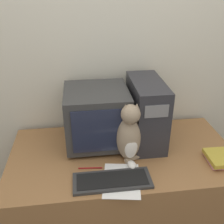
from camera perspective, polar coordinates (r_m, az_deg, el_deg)
wall_back at (r=1.98m, az=0.44°, el=10.51°), size 7.00×0.05×2.50m
desk at (r=2.04m, az=2.18°, el=-17.53°), size 1.51×0.78×0.77m
crt_monitor at (r=1.79m, az=-3.32°, el=-0.95°), size 0.42×0.42×0.40m
computer_tower at (r=1.82m, az=7.43°, el=-0.03°), size 0.21×0.46×0.45m
keyboard at (r=1.56m, az=0.05°, el=-14.68°), size 0.45×0.17×0.02m
cat at (r=1.64m, az=3.78°, el=-5.11°), size 0.25×0.23×0.41m
book_stack at (r=1.82m, az=22.21°, el=-9.35°), size 0.15×0.19×0.05m
pen at (r=1.66m, az=-4.74°, el=-12.06°), size 0.15×0.02×0.01m
paper_sheet at (r=1.58m, az=2.09°, el=-14.62°), size 0.26×0.33×0.00m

